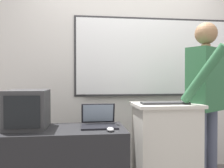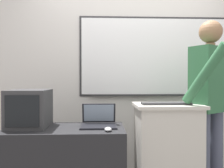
# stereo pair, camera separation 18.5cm
# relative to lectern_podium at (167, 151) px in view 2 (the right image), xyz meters

# --- Properties ---
(back_wall) EXTENTS (6.40, 0.17, 2.84)m
(back_wall) POSITION_rel_lectern_podium_xyz_m (-0.25, 0.84, 0.96)
(back_wall) COLOR silver
(back_wall) RESTS_ON ground_plane
(lectern_podium) EXTENTS (0.62, 0.50, 0.92)m
(lectern_podium) POSITION_rel_lectern_podium_xyz_m (0.00, 0.00, 0.00)
(lectern_podium) COLOR #BCB7AD
(lectern_podium) RESTS_ON ground_plane
(side_desk) EXTENTS (1.07, 0.54, 0.72)m
(side_desk) POSITION_rel_lectern_podium_xyz_m (-0.96, -0.09, -0.10)
(side_desk) COLOR black
(side_desk) RESTS_ON ground_plane
(person_presenter) EXTENTS (0.59, 0.72, 1.74)m
(person_presenter) POSITION_rel_lectern_podium_xyz_m (0.44, 0.04, 0.55)
(person_presenter) COLOR #474C60
(person_presenter) RESTS_ON ground_plane
(laptop) EXTENTS (0.33, 0.30, 0.20)m
(laptop) POSITION_rel_lectern_podium_xyz_m (-0.65, -0.02, 0.31)
(laptop) COLOR black
(laptop) RESTS_ON side_desk
(wireless_keyboard) EXTENTS (0.45, 0.14, 0.02)m
(wireless_keyboard) POSITION_rel_lectern_podium_xyz_m (-0.03, -0.06, 0.47)
(wireless_keyboard) COLOR #2D2D30
(wireless_keyboard) RESTS_ON lectern_podium
(computer_mouse_by_laptop) EXTENTS (0.06, 0.10, 0.03)m
(computer_mouse_by_laptop) POSITION_rel_lectern_podium_xyz_m (-0.57, -0.25, 0.27)
(computer_mouse_by_laptop) COLOR #BCBCC1
(computer_mouse_by_laptop) RESTS_ON side_desk
(crt_monitor) EXTENTS (0.35, 0.41, 0.34)m
(crt_monitor) POSITION_rel_lectern_podium_xyz_m (-1.29, -0.04, 0.43)
(crt_monitor) COLOR #333335
(crt_monitor) RESTS_ON side_desk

